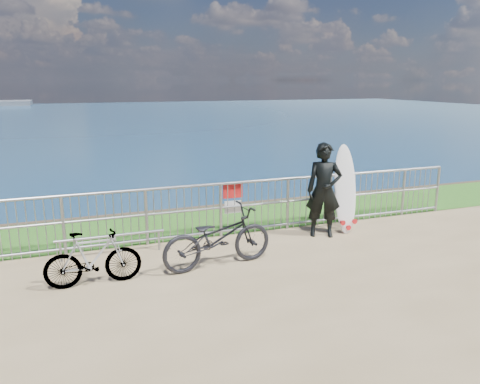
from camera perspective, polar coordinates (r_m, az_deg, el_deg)
name	(u,v)px	position (r m, az deg, el deg)	size (l,w,h in m)	color
grass_strip	(227,219)	(10.80, -1.58, -3.27)	(120.00, 120.00, 0.00)	#28641B
railing	(244,207)	(9.66, 0.55, -1.79)	(10.06, 0.10, 1.13)	gray
surfer	(324,190)	(9.58, 10.20, 0.21)	(0.70, 0.46, 1.92)	black
surfboard	(345,192)	(9.96, 12.71, -0.04)	(0.53, 0.48, 1.85)	white
bicycle_near	(218,238)	(7.98, -2.73, -5.56)	(0.69, 1.98, 1.04)	black
bicycle_far	(93,258)	(7.64, -17.48, -7.73)	(0.41, 1.47, 0.88)	black
bike_rack	(111,238)	(8.83, -15.47, -5.45)	(1.94, 0.05, 0.40)	gray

